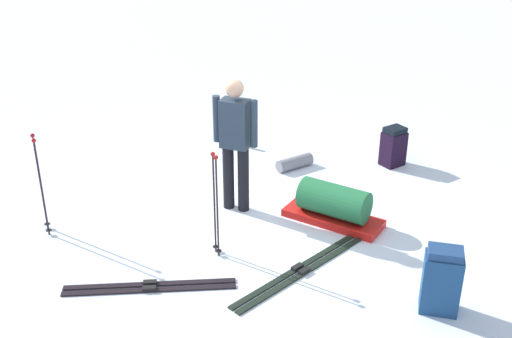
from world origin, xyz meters
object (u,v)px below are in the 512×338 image
object	(u,v)px
ski_poles_planted_near	(40,180)
gear_sled	(334,205)
ski_pair_near	(301,270)
backpack_bright	(441,281)
backpack_large_dark	(393,147)
thermos_bottle	(243,139)
ski_poles_planted_far	(216,200)
sleeping_mat_rolled	(295,163)
skier_standing	(235,139)
ski_pair_far	(150,287)

from	to	relation	value
ski_poles_planted_near	gear_sled	bearing A→B (deg)	87.99
ski_pair_near	backpack_bright	distance (m)	1.48
ski_pair_near	ski_poles_planted_near	world-z (taller)	ski_poles_planted_near
backpack_large_dark	thermos_bottle	xyz separation A→B (m)	(-0.90, -2.10, -0.15)
ski_poles_planted_far	sleeping_mat_rolled	world-z (taller)	ski_poles_planted_far
sleeping_mat_rolled	gear_sled	bearing A→B (deg)	8.24
backpack_large_dark	ski_pair_near	bearing A→B (deg)	-35.17
ski_pair_near	sleeping_mat_rolled	xyz separation A→B (m)	(-2.55, 0.35, 0.08)
ski_poles_planted_far	thermos_bottle	world-z (taller)	ski_poles_planted_far
ski_poles_planted_near	ski_pair_near	bearing A→B (deg)	68.33
sleeping_mat_rolled	thermos_bottle	size ratio (longest dim) A/B	2.12
ski_pair_near	gear_sled	distance (m)	1.18
skier_standing	ski_poles_planted_near	size ratio (longest dim) A/B	1.39
ski_poles_planted_far	gear_sled	distance (m)	1.61
backpack_bright	ski_poles_planted_far	world-z (taller)	ski_poles_planted_far
ski_pair_far	ski_poles_planted_near	xyz separation A→B (m)	(-1.26, -1.25, 0.67)
backpack_large_dark	gear_sled	bearing A→B (deg)	-38.56
ski_poles_planted_near	sleeping_mat_rolled	bearing A→B (deg)	114.04
ski_pair_far	ski_poles_planted_near	size ratio (longest dim) A/B	1.45
ski_poles_planted_far	skier_standing	bearing A→B (deg)	163.94
ski_poles_planted_far	gear_sled	world-z (taller)	ski_poles_planted_far
ski_poles_planted_near	thermos_bottle	xyz separation A→B (m)	(-2.30, 2.53, -0.55)
ski_pair_near	ski_poles_planted_near	xyz separation A→B (m)	(-1.13, -2.84, 0.67)
backpack_large_dark	thermos_bottle	distance (m)	2.29
backpack_large_dark	ski_poles_planted_far	distance (m)	3.39
ski_pair_far	backpack_bright	xyz separation A→B (m)	(0.65, 2.81, 0.33)
sleeping_mat_rolled	backpack_bright	bearing A→B (deg)	14.65
backpack_large_dark	skier_standing	bearing A→B (deg)	-65.72
gear_sled	sleeping_mat_rolled	size ratio (longest dim) A/B	2.23
ski_pair_far	ski_poles_planted_far	world-z (taller)	ski_poles_planted_far
backpack_bright	sleeping_mat_rolled	xyz separation A→B (m)	(-3.33, -0.87, -0.25)
ski_pair_near	sleeping_mat_rolled	size ratio (longest dim) A/B	2.98
backpack_large_dark	thermos_bottle	world-z (taller)	backpack_large_dark
ski_poles_planted_far	sleeping_mat_rolled	size ratio (longest dim) A/B	2.23
ski_poles_planted_far	sleeping_mat_rolled	distance (m)	2.51
skier_standing	backpack_bright	size ratio (longest dim) A/B	2.45
skier_standing	ski_poles_planted_far	xyz separation A→B (m)	(1.02, -0.29, -0.27)
thermos_bottle	gear_sled	bearing A→B (deg)	20.14
ski_pair_far	backpack_bright	size ratio (longest dim) A/B	2.56
backpack_large_dark	sleeping_mat_rolled	world-z (taller)	backpack_large_dark
ski_poles_planted_far	gear_sled	bearing A→B (deg)	111.38
ski_pair_far	sleeping_mat_rolled	xyz separation A→B (m)	(-2.68, 1.94, 0.08)
ski_pair_near	thermos_bottle	world-z (taller)	thermos_bottle
ski_poles_planted_near	gear_sled	distance (m)	3.45
ski_pair_near	backpack_large_dark	bearing A→B (deg)	144.83
thermos_bottle	skier_standing	bearing A→B (deg)	-7.61
gear_sled	thermos_bottle	bearing A→B (deg)	-159.86
backpack_bright	ski_pair_far	bearing A→B (deg)	-102.95
ski_poles_planted_far	ski_pair_far	bearing A→B (deg)	-51.57
ski_poles_planted_near	gear_sled	xyz separation A→B (m)	(0.12, 3.41, -0.46)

